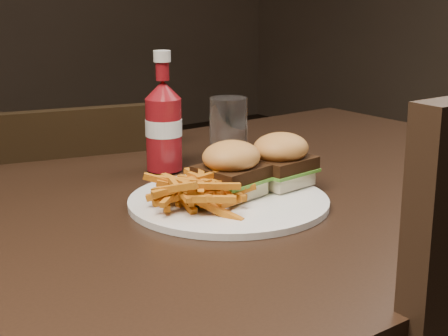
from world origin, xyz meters
TOP-DOWN VIEW (x-y plane):
  - dining_table at (0.00, 0.00)m, footprint 1.20×0.80m
  - chair_far at (-0.05, 0.50)m, footprint 0.46×0.46m
  - plate at (-0.05, -0.04)m, footprint 0.27×0.27m
  - sandwich_half_a at (-0.04, -0.04)m, footprint 0.08×0.08m
  - sandwich_half_b at (0.04, -0.04)m, footprint 0.08×0.08m
  - fries_pile at (-0.11, -0.04)m, footprint 0.12×0.12m
  - ketchup_bottle at (-0.03, 0.16)m, footprint 0.06×0.06m
  - tumbler at (0.10, 0.16)m, footprint 0.07×0.07m

SIDE VIEW (x-z plane):
  - chair_far at x=-0.05m, z-range 0.41..0.45m
  - dining_table at x=0.00m, z-range 0.71..0.75m
  - plate at x=-0.05m, z-range 0.75..0.76m
  - sandwich_half_a at x=-0.04m, z-range 0.76..0.78m
  - sandwich_half_b at x=0.04m, z-range 0.76..0.78m
  - fries_pile at x=-0.11m, z-range 0.76..0.80m
  - tumbler at x=0.10m, z-range 0.75..0.86m
  - ketchup_bottle at x=-0.03m, z-range 0.75..0.87m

